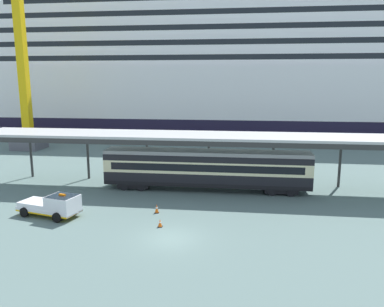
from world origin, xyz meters
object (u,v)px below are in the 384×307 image
at_px(traffic_cone_mid, 160,223).
at_px(cruise_ship, 248,74).
at_px(traffic_cone_near, 157,208).
at_px(service_truck, 54,205).
at_px(train_carriage, 206,168).
at_px(dockside_crane, 23,47).

bearing_deg(traffic_cone_mid, cruise_ship, 82.01).
height_order(cruise_ship, traffic_cone_near, cruise_ship).
height_order(service_truck, traffic_cone_mid, service_truck).
xyz_separation_m(traffic_cone_near, traffic_cone_mid, (0.92, -2.99, -0.08)).
relative_size(train_carriage, dockside_crane, 0.39).
distance_m(service_truck, traffic_cone_mid, 9.21).
bearing_deg(traffic_cone_mid, dockside_crane, 132.73).
xyz_separation_m(service_truck, traffic_cone_mid, (9.11, -1.14, -0.68)).
relative_size(traffic_cone_mid, dockside_crane, 0.01).
relative_size(cruise_ship, service_truck, 22.50).
height_order(train_carriage, traffic_cone_near, train_carriage).
bearing_deg(dockside_crane, traffic_cone_near, -45.24).
xyz_separation_m(train_carriage, service_truck, (-11.75, -9.08, -1.31)).
xyz_separation_m(train_carriage, dockside_crane, (-30.46, 19.92, 13.76)).
bearing_deg(train_carriage, traffic_cone_mid, -104.44).
bearing_deg(train_carriage, traffic_cone_near, -116.16).
relative_size(train_carriage, traffic_cone_near, 26.17).
height_order(cruise_ship, traffic_cone_mid, cruise_ship).
relative_size(service_truck, traffic_cone_mid, 8.83).
distance_m(cruise_ship, traffic_cone_near, 51.62).
bearing_deg(traffic_cone_near, cruise_ship, 80.50).
distance_m(cruise_ship, dockside_crane, 41.90).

